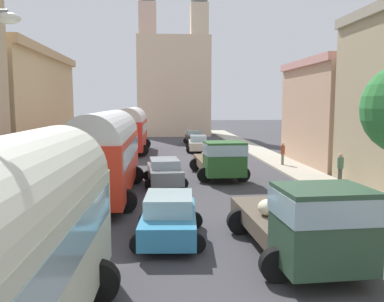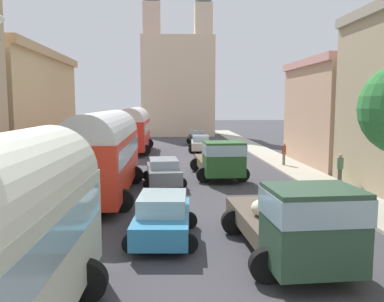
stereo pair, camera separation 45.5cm
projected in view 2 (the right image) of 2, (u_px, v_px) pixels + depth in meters
ground_plane at (188, 163)px, 31.19m from camera, size 154.00×154.00×0.00m
sidewalk_left at (92, 163)px, 30.73m from camera, size 2.50×70.00×0.14m
sidewalk_right at (280, 162)px, 31.63m from camera, size 2.50×70.00×0.14m
building_left_2 at (7, 115)px, 24.38m from camera, size 5.93×12.54×7.72m
building_right_2 at (336, 112)px, 30.04m from camera, size 5.34×9.86×7.78m
distant_church at (178, 82)px, 57.40m from camera, size 10.03×6.78×20.34m
parked_bus_1 at (105, 150)px, 19.96m from camera, size 3.35×9.88×4.22m
parked_bus_2 at (134, 127)px, 37.94m from camera, size 3.34×9.26×4.20m
cargo_truck_0 at (294, 220)px, 11.56m from camera, size 3.34×6.63×2.52m
cargo_truck_1 at (220, 158)px, 24.80m from camera, size 3.29×6.74×2.40m
car_0 at (201, 143)px, 38.65m from camera, size 2.48×4.40×1.54m
car_1 at (197, 137)px, 45.28m from camera, size 2.24×3.75×1.54m
car_2 at (163, 217)px, 13.74m from camera, size 2.53×4.13×1.57m
car_3 at (164, 171)px, 23.05m from camera, size 2.55×4.37×1.48m
pedestrian_0 at (340, 168)px, 22.12m from camera, size 0.41×0.41×1.87m
pedestrian_1 at (284, 153)px, 29.37m from camera, size 0.41×0.41×1.73m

